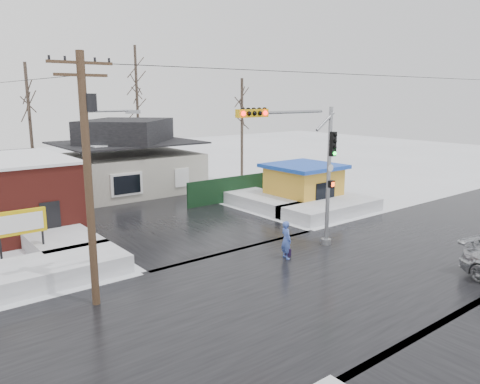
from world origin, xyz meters
TOP-DOWN VIEW (x-y plane):
  - ground at (0.00, 0.00)m, footprint 120.00×120.00m
  - road_ns at (0.00, 0.00)m, footprint 10.00×120.00m
  - road_ew at (0.00, 0.00)m, footprint 120.00×10.00m
  - snowbank_nw at (-9.00, 7.00)m, footprint 7.00×3.00m
  - snowbank_ne at (9.00, 7.00)m, footprint 7.00×3.00m
  - snowbank_nside_w at (-7.00, 12.00)m, footprint 3.00×8.00m
  - snowbank_nside_e at (7.00, 12.00)m, footprint 3.00×8.00m
  - traffic_signal at (2.43, 2.97)m, footprint 6.05×0.68m
  - utility_pole at (-7.93, 3.50)m, footprint 3.15×0.44m
  - marquee_sign at (-9.00, 9.49)m, footprint 2.20×0.21m
  - house at (2.00, 22.00)m, footprint 10.40×8.40m
  - kiosk at (9.50, 9.99)m, footprint 4.60×4.60m
  - fence at (6.50, 14.00)m, footprint 8.00×0.12m
  - tree_far_left at (-4.00, 26.00)m, footprint 3.00×3.00m
  - tree_far_mid at (6.00, 28.00)m, footprint 3.00×3.00m
  - tree_far_right at (12.00, 20.00)m, footprint 3.00×3.00m
  - pedestrian at (0.88, 2.73)m, footprint 0.57×0.74m
  - shopping_bag at (1.14, 2.85)m, footprint 0.30×0.17m

SIDE VIEW (x-z plane):
  - ground at x=0.00m, z-range 0.00..0.00m
  - road_ns at x=0.00m, z-range 0.00..0.02m
  - road_ew at x=0.00m, z-range 0.00..0.02m
  - shopping_bag at x=1.14m, z-range 0.00..0.35m
  - snowbank_nw at x=-9.00m, z-range 0.00..0.80m
  - snowbank_ne at x=9.00m, z-range 0.00..0.80m
  - snowbank_nside_w at x=-7.00m, z-range 0.00..0.80m
  - snowbank_nside_e at x=7.00m, z-range 0.00..0.80m
  - fence at x=6.50m, z-range 0.00..1.80m
  - pedestrian at x=0.88m, z-range 0.00..1.81m
  - kiosk at x=9.50m, z-range 0.03..2.90m
  - marquee_sign at x=-9.00m, z-range 0.65..3.20m
  - house at x=2.00m, z-range -0.26..5.50m
  - traffic_signal at x=2.43m, z-range 1.04..8.04m
  - utility_pole at x=-7.93m, z-range 0.61..9.61m
  - tree_far_right at x=12.00m, z-range 2.66..11.66m
  - tree_far_left at x=-4.00m, z-range 2.95..12.95m
  - tree_far_mid at x=6.00m, z-range 3.54..15.54m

